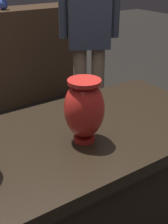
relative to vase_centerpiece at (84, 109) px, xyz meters
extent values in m
cube|color=black|center=(0.04, 0.07, -0.56)|extent=(1.10, 0.59, 0.75)
cube|color=black|center=(0.04, 0.07, -0.16)|extent=(1.20, 0.64, 0.05)
cylinder|color=red|center=(0.00, 0.00, -0.12)|extent=(0.08, 0.08, 0.02)
ellipsoid|color=red|center=(0.00, 0.00, 0.00)|extent=(0.15, 0.15, 0.22)
cylinder|color=red|center=(0.00, 0.00, 0.10)|extent=(0.12, 0.12, 0.01)
sphere|color=#2D429E|center=(0.56, 2.22, 0.11)|extent=(0.10, 0.10, 0.10)
cylinder|color=#846B56|center=(0.91, 1.12, -0.53)|extent=(0.11, 0.11, 0.80)
cylinder|color=#846B56|center=(0.78, 1.19, -0.53)|extent=(0.11, 0.11, 0.80)
cube|color=#333847|center=(0.84, 1.16, 0.18)|extent=(0.37, 0.31, 0.63)
cylinder|color=#333847|center=(1.02, 1.06, 0.21)|extent=(0.07, 0.07, 0.54)
cylinder|color=#333847|center=(0.67, 1.26, 0.21)|extent=(0.07, 0.07, 0.54)
camera|label=1|loc=(-0.57, -0.82, 0.48)|focal=49.16mm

